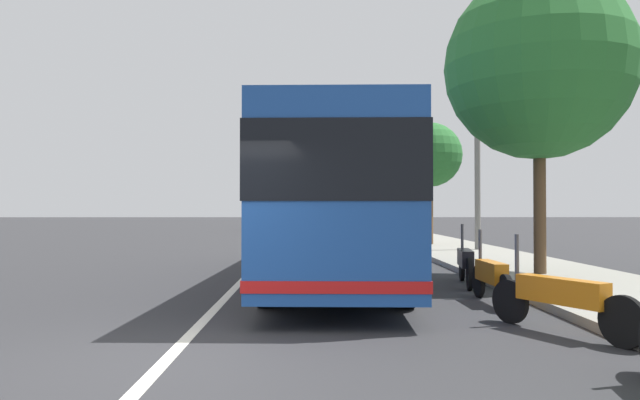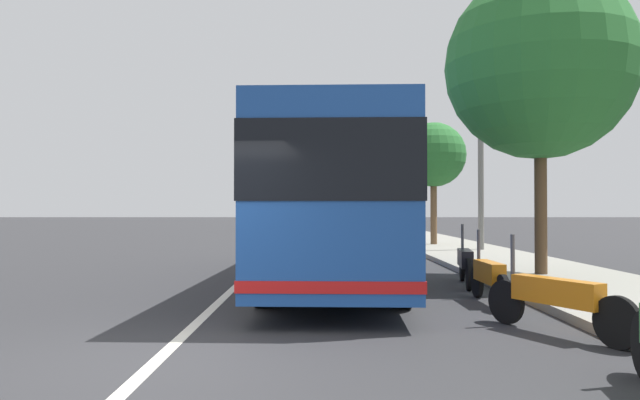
{
  "view_description": "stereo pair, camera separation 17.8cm",
  "coord_description": "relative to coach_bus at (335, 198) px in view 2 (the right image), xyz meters",
  "views": [
    {
      "loc": [
        -6.34,
        -1.53,
        1.61
      ],
      "look_at": [
        7.37,
        -1.75,
        1.81
      ],
      "focal_mm": 33.78,
      "sensor_mm": 36.0,
      "label": 1
    },
    {
      "loc": [
        -6.35,
        -1.71,
        1.61
      ],
      "look_at": [
        7.37,
        -1.75,
        1.81
      ],
      "focal_mm": 33.78,
      "sensor_mm": 36.0,
      "label": 2
    }
  ],
  "objects": [
    {
      "name": "sidewalk_curb",
      "position": [
        2.78,
        -4.94,
        -1.77
      ],
      "size": [
        110.0,
        3.6,
        0.14
      ],
      "primitive_type": "cube",
      "color": "gray",
      "rests_on": "ground"
    },
    {
      "name": "car_far_distant",
      "position": [
        46.46,
        0.26,
        -1.11
      ],
      "size": [
        4.71,
        1.85,
        1.54
      ],
      "rotation": [
        0.0,
        0.0,
        -0.02
      ],
      "color": "gold",
      "rests_on": "ground"
    },
    {
      "name": "motorcycle_angled",
      "position": [
        -5.91,
        -2.64,
        -1.37
      ],
      "size": [
        2.11,
        1.15,
        1.26
      ],
      "rotation": [
        0.0,
        0.0,
        0.48
      ],
      "color": "black",
      "rests_on": "ground"
    },
    {
      "name": "ground_plane",
      "position": [
        -7.22,
        2.09,
        -1.84
      ],
      "size": [
        220.0,
        220.0,
        0.0
      ],
      "primitive_type": "plane",
      "color": "#2D2D30"
    },
    {
      "name": "utility_pole",
      "position": [
        8.16,
        -5.51,
        1.86
      ],
      "size": [
        0.21,
        0.21,
        7.41
      ],
      "primitive_type": "cylinder",
      "color": "slate",
      "rests_on": "ground"
    },
    {
      "name": "car_behind_bus",
      "position": [
        27.87,
        0.08,
        -1.17
      ],
      "size": [
        4.25,
        1.92,
        1.38
      ],
      "rotation": [
        0.0,
        0.0,
        0.0
      ],
      "color": "gray",
      "rests_on": "ground"
    },
    {
      "name": "roadside_tree_far_block",
      "position": [
        11.48,
        -4.44,
        2.01
      ],
      "size": [
        2.69,
        2.69,
        5.22
      ],
      "color": "brown",
      "rests_on": "ground"
    },
    {
      "name": "car_side_street",
      "position": [
        45.8,
        3.8,
        -1.16
      ],
      "size": [
        4.4,
        1.84,
        1.47
      ],
      "rotation": [
        0.0,
        0.0,
        3.14
      ],
      "color": "silver",
      "rests_on": "ground"
    },
    {
      "name": "car_oncoming",
      "position": [
        32.55,
        3.98,
        -1.15
      ],
      "size": [
        4.25,
        1.95,
        1.47
      ],
      "rotation": [
        0.0,
        0.0,
        3.16
      ],
      "color": "black",
      "rests_on": "ground"
    },
    {
      "name": "lane_divider_line",
      "position": [
        2.78,
        2.09,
        -1.84
      ],
      "size": [
        110.0,
        0.16,
        0.01
      ],
      "primitive_type": "cube",
      "color": "silver",
      "rests_on": "ground"
    },
    {
      "name": "coach_bus",
      "position": [
        0.0,
        0.0,
        0.0
      ],
      "size": [
        11.86,
        2.94,
        3.21
      ],
      "rotation": [
        0.0,
        0.0,
        -0.04
      ],
      "color": "#1E4C9E",
      "rests_on": "ground"
    },
    {
      "name": "roadside_tree_mid_block",
      "position": [
        0.01,
        -4.65,
        3.01
      ],
      "size": [
        4.27,
        4.27,
        7.0
      ],
      "color": "brown",
      "rests_on": "ground"
    },
    {
      "name": "motorcycle_far_end",
      "position": [
        -3.38,
        -2.51,
        -1.39
      ],
      "size": [
        2.06,
        0.25,
        1.24
      ],
      "rotation": [
        0.0,
        0.0,
        0.01
      ],
      "color": "black",
      "rests_on": "ground"
    },
    {
      "name": "motorcycle_nearest_curb",
      "position": [
        -0.93,
        -2.71,
        -1.36
      ],
      "size": [
        2.22,
        0.43,
        1.27
      ],
      "rotation": [
        0.0,
        0.0,
        -0.16
      ],
      "color": "black",
      "rests_on": "ground"
    }
  ]
}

